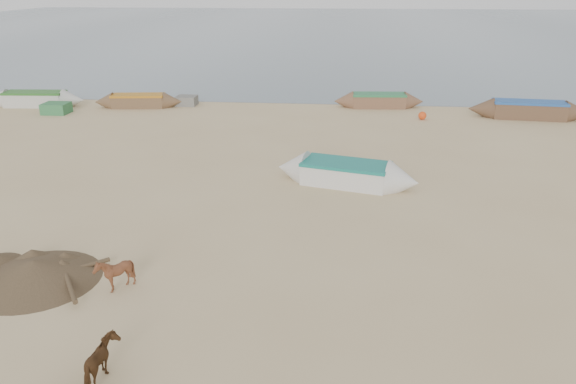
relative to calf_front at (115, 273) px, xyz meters
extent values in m
plane|color=tan|center=(3.84, 0.59, -0.46)|extent=(140.00, 140.00, 0.00)
plane|color=slate|center=(3.84, 82.59, -0.45)|extent=(160.00, 160.00, 0.00)
imported|color=#5B311C|center=(0.00, 0.00, 0.00)|extent=(0.91, 0.83, 0.92)
imported|color=#50311A|center=(1.08, -3.28, -0.03)|extent=(1.02, 1.08, 0.86)
cone|color=brown|center=(-2.26, 0.28, -0.19)|extent=(4.14, 4.14, 0.54)
cube|color=#326F40|center=(-10.84, 18.60, -0.16)|extent=(1.40, 1.20, 0.60)
sphere|color=#D64114|center=(9.86, 19.08, -0.24)|extent=(0.44, 0.44, 0.44)
cube|color=#65645E|center=(-4.00, 21.51, -0.18)|extent=(1.20, 1.10, 0.56)
camera|label=1|loc=(5.40, -11.70, 6.77)|focal=35.00mm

